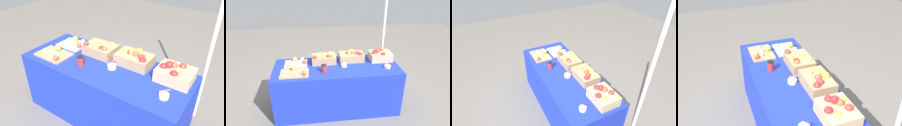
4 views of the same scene
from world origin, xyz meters
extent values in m
plane|color=slate|center=(0.00, 0.00, 0.00)|extent=(10.00, 10.00, 0.00)
cube|color=#192DB7|center=(0.00, 0.00, 0.37)|extent=(1.90, 0.76, 0.74)
cube|color=tan|center=(0.73, 0.15, 0.80)|extent=(0.34, 0.28, 0.13)
sphere|color=red|center=(0.61, 0.13, 0.87)|extent=(0.08, 0.08, 0.08)
sphere|color=red|center=(0.66, 0.16, 0.89)|extent=(0.08, 0.08, 0.08)
sphere|color=red|center=(0.74, 0.06, 0.87)|extent=(0.08, 0.08, 0.08)
sphere|color=#B2C64C|center=(0.81, 0.11, 0.86)|extent=(0.08, 0.08, 0.08)
sphere|color=#D14C33|center=(0.69, 0.20, 0.87)|extent=(0.08, 0.08, 0.08)
sphere|color=#B2C64C|center=(0.66, 0.24, 0.86)|extent=(0.08, 0.08, 0.08)
sphere|color=#B2332D|center=(0.77, 0.24, 0.86)|extent=(0.08, 0.08, 0.08)
cube|color=tan|center=(0.26, 0.19, 0.80)|extent=(0.39, 0.26, 0.12)
sphere|color=#B2C64C|center=(0.22, 0.20, 0.86)|extent=(0.08, 0.08, 0.08)
sphere|color=red|center=(0.39, 0.13, 0.86)|extent=(0.08, 0.08, 0.08)
sphere|color=#99B742|center=(0.11, 0.21, 0.84)|extent=(0.08, 0.08, 0.08)
sphere|color=gold|center=(0.27, 0.28, 0.86)|extent=(0.08, 0.08, 0.08)
sphere|color=#B2332D|center=(0.36, 0.17, 0.86)|extent=(0.08, 0.08, 0.08)
sphere|color=red|center=(0.21, 0.20, 0.86)|extent=(0.08, 0.08, 0.08)
sphere|color=#D14C33|center=(0.27, 0.19, 0.86)|extent=(0.08, 0.08, 0.08)
cube|color=tan|center=(-0.18, 0.17, 0.80)|extent=(0.37, 0.26, 0.12)
sphere|color=#99B742|center=(-0.19, 0.08, 0.86)|extent=(0.07, 0.07, 0.07)
sphere|color=red|center=(-0.12, 0.12, 0.85)|extent=(0.07, 0.07, 0.07)
sphere|color=#B2C64C|center=(-0.08, 0.12, 0.84)|extent=(0.07, 0.07, 0.07)
sphere|color=#D14C33|center=(-0.08, 0.11, 0.86)|extent=(0.07, 0.07, 0.07)
sphere|color=gold|center=(-0.20, 0.21, 0.85)|extent=(0.07, 0.07, 0.07)
sphere|color=#B2C64C|center=(-0.19, 0.10, 0.84)|extent=(0.07, 0.07, 0.07)
sphere|color=#B2C64C|center=(-0.08, 0.25, 0.85)|extent=(0.07, 0.07, 0.07)
sphere|color=#B2332D|center=(-0.32, 0.08, 0.87)|extent=(0.07, 0.07, 0.07)
cube|color=tan|center=(-0.62, -0.16, 0.75)|extent=(0.40, 0.28, 0.02)
cube|color=beige|center=(-0.51, -0.24, 0.77)|extent=(0.04, 0.04, 0.03)
cube|color=beige|center=(-0.63, -0.16, 0.77)|extent=(0.03, 0.03, 0.03)
cube|color=beige|center=(-0.54, -0.18, 0.77)|extent=(0.04, 0.04, 0.03)
sphere|color=#D14C33|center=(-0.48, -0.25, 0.79)|extent=(0.06, 0.06, 0.06)
cube|color=beige|center=(-0.76, -0.17, 0.77)|extent=(0.03, 0.03, 0.03)
cube|color=beige|center=(-0.58, -0.24, 0.77)|extent=(0.04, 0.04, 0.03)
sphere|color=#B2C64C|center=(-0.64, -0.07, 0.80)|extent=(0.08, 0.08, 0.08)
cube|color=#D1B284|center=(-0.62, 0.15, 0.75)|extent=(0.34, 0.26, 0.02)
cube|color=beige|center=(-0.65, 0.20, 0.77)|extent=(0.04, 0.04, 0.03)
sphere|color=#99B742|center=(-0.64, 0.23, 0.79)|extent=(0.07, 0.07, 0.07)
cube|color=beige|center=(-0.52, 0.15, 0.77)|extent=(0.03, 0.03, 0.03)
sphere|color=#D14C33|center=(-0.48, 0.13, 0.79)|extent=(0.07, 0.07, 0.07)
cube|color=beige|center=(-0.53, 0.25, 0.78)|extent=(0.05, 0.05, 0.04)
cube|color=beige|center=(-0.57, 0.10, 0.78)|extent=(0.05, 0.05, 0.04)
cube|color=beige|center=(-0.70, 0.06, 0.78)|extent=(0.05, 0.05, 0.04)
cylinder|color=silver|center=(0.11, -0.02, 0.76)|extent=(0.09, 0.09, 0.04)
cylinder|color=#EA598C|center=(0.09, 0.00, 0.81)|extent=(0.08, 0.07, 0.06)
cylinder|color=silver|center=(0.75, -0.15, 0.76)|extent=(0.09, 0.09, 0.04)
cylinder|color=#EA598C|center=(0.74, -0.13, 0.81)|extent=(0.09, 0.03, 0.05)
cylinder|color=red|center=(-0.20, -0.16, 0.79)|extent=(0.07, 0.07, 0.10)
cylinder|color=black|center=(-0.20, -0.16, 0.85)|extent=(0.07, 0.07, 0.01)
cylinder|color=white|center=(0.92, 0.63, 0.98)|extent=(0.04, 0.04, 1.96)
camera|label=1|loc=(1.19, -1.59, 1.97)|focal=34.27mm
camera|label=2|loc=(-0.33, -2.72, 2.10)|focal=32.21mm
camera|label=3|loc=(1.95, -1.00, 2.38)|focal=28.90mm
camera|label=4|loc=(2.04, -0.72, 2.17)|focal=39.00mm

